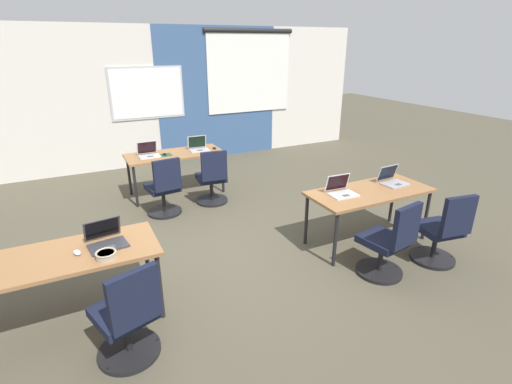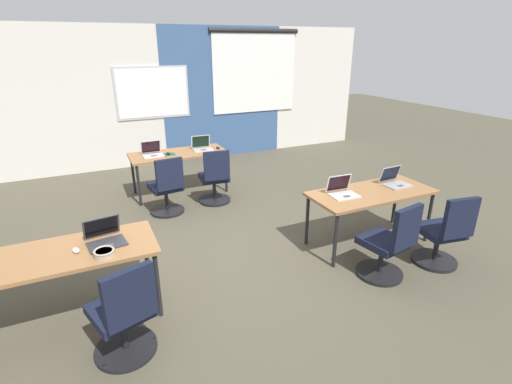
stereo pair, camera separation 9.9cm
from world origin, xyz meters
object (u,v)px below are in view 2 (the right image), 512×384
(chair_near_right_inner, at_px, (388,248))
(laptop_near_right_end, at_px, (395,181))
(desk_near_right, at_px, (371,196))
(snack_bowl, at_px, (104,253))
(chair_near_right_end, at_px, (443,237))
(laptop_far_right, at_px, (202,147))
(mouse_far_left, at_px, (168,153))
(mouse_near_left_inner, at_px, (76,250))
(laptop_near_right_inner, at_px, (342,191))
(laptop_far_left, at_px, (152,152))
(desk_far_center, at_px, (179,156))
(chair_near_left_inner, at_px, (125,319))
(chair_far_left, at_px, (167,191))
(laptop_near_left_inner, at_px, (105,238))
(desk_near_left, at_px, (64,258))
(mouse_far_right, at_px, (218,148))
(chair_far_right, at_px, (215,181))

(chair_near_right_inner, bearing_deg, laptop_near_right_end, -144.36)
(desk_near_right, height_order, snack_bowl, snack_bowl)
(chair_near_right_end, height_order, laptop_far_right, laptop_far_right)
(mouse_far_left, relative_size, mouse_near_left_inner, 0.98)
(laptop_near_right_inner, bearing_deg, snack_bowl, -171.14)
(laptop_far_left, bearing_deg, laptop_near_right_end, -47.80)
(desk_far_center, relative_size, chair_near_left_inner, 1.74)
(mouse_near_left_inner, distance_m, snack_bowl, 0.29)
(chair_far_left, bearing_deg, chair_near_right_end, 125.15)
(chair_far_left, relative_size, snack_bowl, 5.18)
(mouse_far_left, height_order, chair_far_left, chair_far_left)
(chair_near_left_inner, bearing_deg, laptop_near_right_end, 174.51)
(chair_near_right_inner, bearing_deg, desk_far_center, -77.92)
(laptop_near_right_inner, xyz_separation_m, chair_near_right_inner, (0.06, -0.79, -0.39))
(laptop_near_left_inner, bearing_deg, snack_bowl, -105.27)
(laptop_near_left_inner, height_order, snack_bowl, laptop_near_left_inner)
(desk_near_left, height_order, snack_bowl, snack_bowl)
(mouse_far_left, distance_m, laptop_far_right, 0.61)
(mouse_near_left_inner, bearing_deg, mouse_far_right, 50.12)
(chair_near_right_inner, relative_size, laptop_near_left_inner, 2.48)
(laptop_far_left, bearing_deg, chair_near_right_end, -55.73)
(chair_near_right_end, relative_size, chair_far_right, 1.00)
(chair_far_left, relative_size, chair_near_left_inner, 1.00)
(desk_near_left, height_order, chair_near_left_inner, chair_near_left_inner)
(chair_near_right_end, relative_size, mouse_far_right, 8.50)
(laptop_far_left, bearing_deg, desk_near_right, -53.61)
(desk_near_left, height_order, mouse_far_right, mouse_far_right)
(desk_near_right, distance_m, chair_near_right_inner, 0.85)
(chair_near_left_inner, height_order, chair_far_right, same)
(laptop_far_left, height_order, mouse_near_left_inner, laptop_far_left)
(mouse_far_left, height_order, mouse_far_right, mouse_far_left)
(laptop_near_left_inner, bearing_deg, desk_near_right, -8.83)
(laptop_far_left, distance_m, laptop_near_right_inner, 3.28)
(laptop_near_left_inner, height_order, laptop_far_right, laptop_far_right)
(chair_near_right_inner, height_order, mouse_near_left_inner, chair_near_right_inner)
(laptop_far_right, bearing_deg, chair_near_right_end, -61.87)
(desk_far_center, relative_size, chair_far_left, 1.74)
(laptop_far_left, bearing_deg, mouse_near_left_inner, -114.24)
(snack_bowl, bearing_deg, chair_far_left, 65.41)
(desk_near_left, bearing_deg, laptop_near_right_inner, 1.20)
(desk_far_center, bearing_deg, desk_near_left, -122.01)
(chair_near_left_inner, bearing_deg, chair_far_left, -127.15)
(desk_near_left, bearing_deg, mouse_far_left, 60.31)
(laptop_far_left, xyz_separation_m, chair_near_right_end, (2.58, -3.62, -0.39))
(desk_far_center, bearing_deg, laptop_near_left_inner, -116.60)
(mouse_far_left, xyz_separation_m, laptop_near_right_inner, (1.52, -2.69, 0.03))
(laptop_near_left_inner, relative_size, snack_bowl, 2.09)
(desk_far_center, height_order, chair_far_left, chair_far_left)
(desk_near_left, xyz_separation_m, chair_far_left, (1.35, 2.00, -0.28))
(mouse_near_left_inner, bearing_deg, chair_near_right_inner, -12.65)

